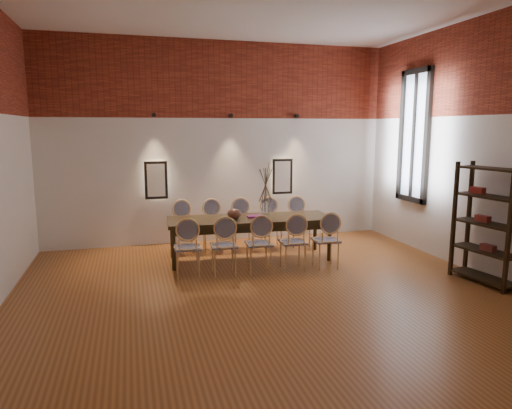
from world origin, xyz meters
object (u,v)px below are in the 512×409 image
object	(u,v)px
chair_near_d	(293,242)
chair_far_d	(271,224)
chair_near_e	(326,240)
shelving_rack	(487,224)
chair_near_c	(259,243)
chair_far_c	(242,225)
chair_near_a	(187,247)
vase	(265,209)
book	(255,216)
chair_near_b	(224,245)
bowl	(234,214)
dining_table	(250,239)
chair_far_b	(213,226)
chair_far_a	(183,227)
chair_far_e	(299,222)

from	to	relation	value
chair_near_d	chair_far_d	distance (m)	1.47
chair_near_e	shelving_rack	size ratio (longest dim) A/B	0.52
chair_near_c	chair_far_c	bearing A→B (deg)	90.00
chair_near_a	vase	xyz separation A→B (m)	(1.46, 0.65, 0.43)
chair_far_c	chair_near_e	bearing A→B (deg)	127.67
chair_near_c	book	distance (m)	0.82
chair_far_c	shelving_rack	size ratio (longest dim) A/B	0.52
chair_near_b	chair_near_c	world-z (taller)	same
chair_near_c	bowl	distance (m)	0.83
dining_table	chair_far_b	world-z (taller)	chair_far_b
chair_far_a	chair_far_c	bearing A→B (deg)	-180.00
book	shelving_rack	distance (m)	3.68
chair_far_a	vase	size ratio (longest dim) A/B	3.13
chair_near_d	chair_far_b	world-z (taller)	same
chair_near_d	chair_far_a	world-z (taller)	same
chair_far_d	vase	xyz separation A→B (m)	(-0.34, -0.72, 0.43)
dining_table	chair_near_c	distance (m)	0.74
chair_far_a	bowl	size ratio (longest dim) A/B	3.92
chair_far_c	vase	world-z (taller)	vase
vase	book	world-z (taller)	vase
book	vase	bearing A→B (deg)	-10.29
chair_near_b	chair_far_c	size ratio (longest dim) A/B	1.00
chair_far_d	bowl	size ratio (longest dim) A/B	3.92
bowl	book	distance (m)	0.39
chair_near_b	chair_near_d	world-z (taller)	same
chair_near_d	bowl	bearing A→B (deg)	141.15
dining_table	chair_near_b	size ratio (longest dim) A/B	3.03
chair_far_e	chair_far_b	bearing A→B (deg)	0.00
dining_table	chair_near_a	xyz separation A→B (m)	(-1.18, -0.66, 0.09)
chair_near_a	shelving_rack	world-z (taller)	shelving_rack
chair_far_d	bowl	xyz separation A→B (m)	(-0.90, -0.73, 0.37)
chair_far_d	chair_far_e	size ratio (longest dim) A/B	1.00
dining_table	chair_far_e	world-z (taller)	chair_far_e
chair_near_d	chair_far_d	xyz separation A→B (m)	(0.09, 1.47, 0.00)
dining_table	chair_far_b	size ratio (longest dim) A/B	3.03
chair_near_b	chair_near_d	distance (m)	1.14
chair_far_b	shelving_rack	world-z (taller)	shelving_rack
chair_far_c	book	world-z (taller)	chair_far_c
chair_far_c	bowl	distance (m)	0.92
chair_far_c	bowl	size ratio (longest dim) A/B	3.92
vase	book	xyz separation A→B (m)	(-0.18, 0.03, -0.14)
chair_far_e	shelving_rack	distance (m)	3.41
chair_near_b	book	bearing A→B (deg)	48.89
chair_far_a	chair_near_c	bearing A→B (deg)	127.67
bowl	chair_far_d	bearing A→B (deg)	39.02
chair_near_e	shelving_rack	world-z (taller)	shelving_rack
chair_near_d	shelving_rack	xyz separation A→B (m)	(2.55, -1.37, 0.43)
chair_far_a	chair_far_c	xyz separation A→B (m)	(1.14, -0.07, 0.00)
chair_near_b	chair_far_e	bearing A→B (deg)	40.82
chair_far_b	shelving_rack	size ratio (longest dim) A/B	0.52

